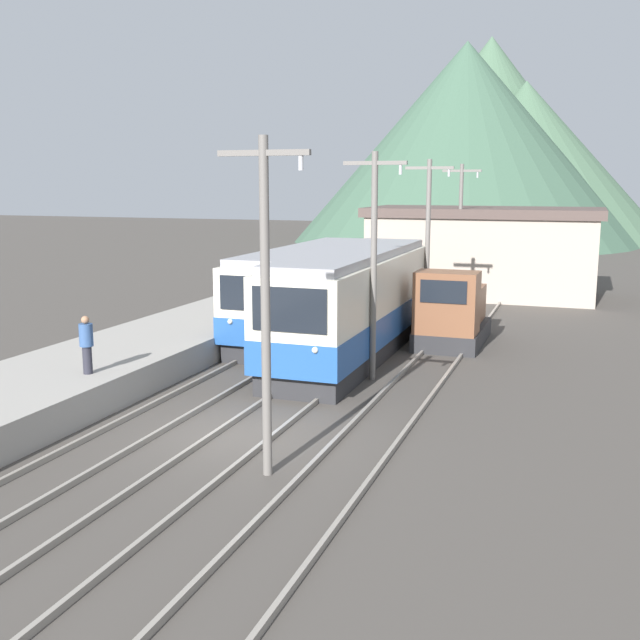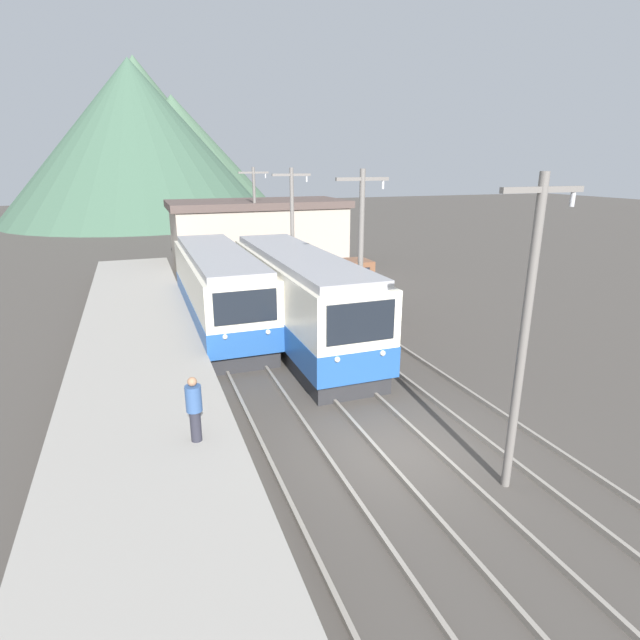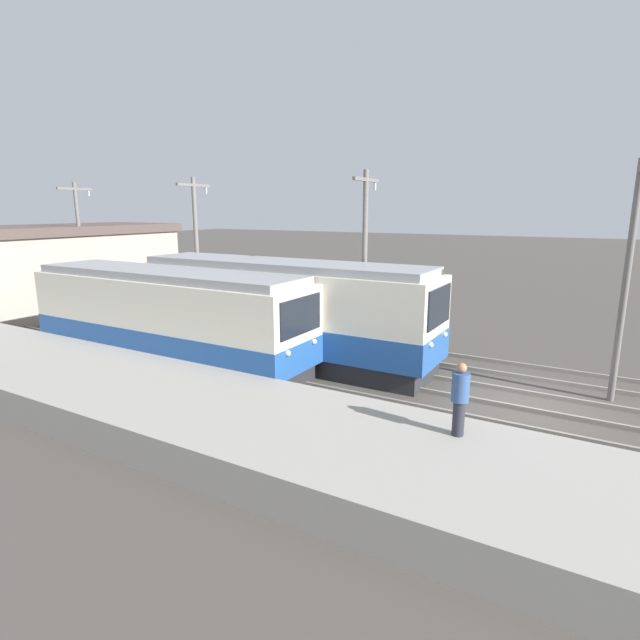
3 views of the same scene
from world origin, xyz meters
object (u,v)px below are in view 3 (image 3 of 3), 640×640
catenary_mast_mid (365,260)px  person_on_platform (460,396)px  commuter_train_left (168,322)px  catenary_mast_near (627,275)px  catenary_mast_distant (81,244)px  commuter_train_center (282,315)px  catenary_mast_far (197,251)px  shunting_locomotive (259,308)px

catenary_mast_mid → person_on_platform: (-6.76, -5.45, -2.07)m
person_on_platform → commuter_train_left: bearing=77.8°
commuter_train_left → catenary_mast_near: catenary_mast_near is taller
catenary_mast_near → person_on_platform: bearing=156.3°
commuter_train_left → catenary_mast_mid: 7.63m
catenary_mast_distant → person_on_platform: 23.39m
catenary_mast_mid → catenary_mast_distant: same height
commuter_train_center → catenary_mast_mid: 3.78m
commuter_train_left → catenary_mast_far: (4.31, 2.52, 2.21)m
commuter_train_center → catenary_mast_far: (1.51, 5.67, 2.11)m
catenary_mast_far → catenary_mast_mid: bearing=-90.0°
shunting_locomotive → catenary_mast_near: size_ratio=0.66×
catenary_mast_near → commuter_train_center: bearing=97.7°
shunting_locomotive → person_on_platform: bearing=-125.5°
shunting_locomotive → catenary_mast_near: bearing=-95.9°
commuter_train_left → shunting_locomotive: 5.82m
catenary_mast_near → shunting_locomotive: bearing=84.1°
commuter_train_center → person_on_platform: size_ratio=7.50×
catenary_mast_distant → commuter_train_center: bearing=-96.1°
catenary_mast_near → catenary_mast_mid: bearing=90.0°
commuter_train_center → catenary_mast_near: catenary_mast_near is taller
catenary_mast_mid → catenary_mast_distant: bearing=90.0°
catenary_mast_far → commuter_train_center: bearing=-104.9°
commuter_train_left → commuter_train_center: (2.80, -3.15, 0.10)m
catenary_mast_mid → person_on_platform: catenary_mast_mid is taller
shunting_locomotive → catenary_mast_far: size_ratio=0.66×
commuter_train_center → catenary_mast_near: (1.51, -11.17, 2.11)m
commuter_train_left → shunting_locomotive: (5.80, 0.21, -0.48)m
person_on_platform → catenary_mast_mid: bearing=38.9°
commuter_train_center → shunting_locomotive: size_ratio=2.60×
catenary_mast_far → catenary_mast_distant: (0.00, 8.42, 0.00)m
commuter_train_center → person_on_platform: commuter_train_center is taller
catenary_mast_far → person_on_platform: size_ratio=4.35×
catenary_mast_near → catenary_mast_distant: (0.00, 25.26, 0.00)m
catenary_mast_far → catenary_mast_distant: same height
commuter_train_left → person_on_platform: 11.62m
catenary_mast_mid → shunting_locomotive: bearing=76.3°
catenary_mast_distant → person_on_platform: size_ratio=4.35×
commuter_train_center → shunting_locomotive: (3.00, 3.37, -0.58)m
commuter_train_center → catenary_mast_distant: bearing=83.9°
catenary_mast_near → person_on_platform: catenary_mast_near is taller
commuter_train_left → catenary_mast_distant: (4.31, 10.93, 2.21)m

